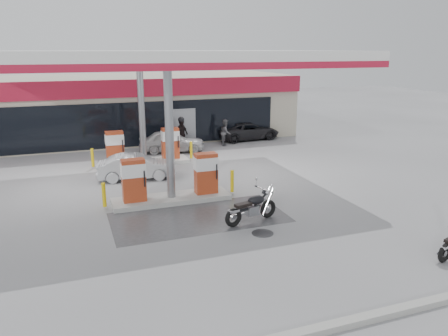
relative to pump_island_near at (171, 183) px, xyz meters
The scene contains 14 objects.
ground 2.12m from the pump_island_near, 90.00° to the right, with size 90.00×90.00×0.00m, color gray.
wet_patch 2.18m from the pump_island_near, 75.96° to the right, with size 6.00×3.00×0.00m, color #4C4C4F.
drain_cover 4.53m from the pump_island_near, 63.43° to the right, with size 0.70×0.70×0.01m, color #38383A.
store_building 14.00m from the pump_island_near, 89.98° to the left, with size 22.00×8.22×4.00m.
canopy 5.46m from the pump_island_near, 90.00° to the left, with size 16.00×10.02×5.51m.
pump_island_near is the anchor object (origin of this frame).
pump_island_far 6.00m from the pump_island_near, 90.00° to the left, with size 5.14×1.30×1.78m.
parked_motorcycle 3.64m from the pump_island_near, 55.29° to the right, with size 2.08×0.85×1.08m.
sedan_white 8.44m from the pump_island_near, 76.43° to the left, with size 1.48×3.67×1.25m, color silver.
attendant 10.36m from the pump_island_near, 58.14° to the left, with size 0.78×0.60×1.60m, color #515256.
hatchback_silver 3.55m from the pump_island_near, 102.71° to the left, with size 1.20×3.44×1.13m, color #A9ADB1.
parked_car_left 12.82m from the pump_island_near, 110.56° to the left, with size 1.73×4.26×1.24m, color maroon.
parked_car_right 12.48m from the pump_island_near, 53.23° to the left, with size 1.88×4.08×1.13m, color #232326.
biker_walking 8.59m from the pump_island_near, 72.64° to the left, with size 1.10×0.46×1.87m, color black.
Camera 1 is at (-3.56, -13.63, 5.65)m, focal length 35.00 mm.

